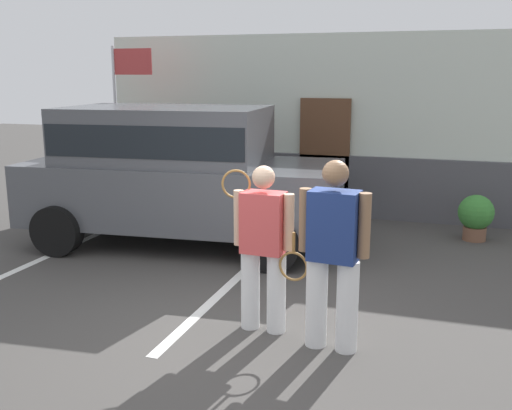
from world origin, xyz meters
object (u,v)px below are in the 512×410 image
Objects in this scene: potted_plant_by_porch at (476,215)px; flag_pole at (124,99)px; parked_suv at (176,169)px; tennis_player_man at (263,246)px; tennis_player_woman at (333,254)px.

flag_pole reaches higher than potted_plant_by_porch.
potted_plant_by_porch is at bearing 15.39° from parked_suv.
flag_pole is at bearing -43.95° from tennis_player_man.
flag_pole is at bearing 132.34° from parked_suv.
tennis_player_man is 2.35× the size of potted_plant_by_porch.
potted_plant_by_porch is (1.39, 4.35, -0.53)m from tennis_player_woman.
parked_suv is 3.36m from tennis_player_man.
potted_plant_by_porch is (4.28, 1.61, -0.75)m from parked_suv.
parked_suv is 1.58× the size of flag_pole.
tennis_player_woman is 4.60m from potted_plant_by_porch.
tennis_player_man is at bearing -54.86° from parked_suv.
flag_pole reaches higher than tennis_player_woman.
flag_pole reaches higher than tennis_player_man.
parked_suv is 2.85× the size of tennis_player_man.
tennis_player_man is at bearing -9.95° from tennis_player_woman.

